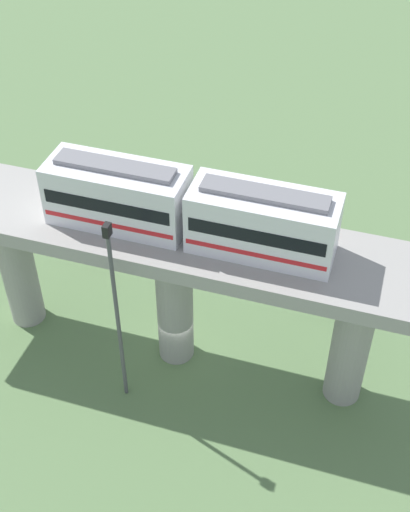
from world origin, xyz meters
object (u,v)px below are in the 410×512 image
Objects in this scene: parked_car_blue at (248,220)px; parked_car_red at (111,228)px; signal_post at (117,310)px; train at (188,208)px; parked_car_black at (345,286)px.

parked_car_blue and parked_car_red have the same top height.
signal_post is (-15.03, 2.53, 5.41)m from parked_car_blue.
train is 3.13× the size of parked_car_red.
parked_car_red is at bearing 95.66° from parked_car_black.
train is 3.06× the size of parked_car_black.
train is 14.87m from parked_car_red.
parked_car_red is (0.84, 15.46, 0.00)m from parked_car_black.
signal_post reaches higher than parked_car_red.
parked_car_blue is at bearing -71.19° from parked_car_red.
train reaches higher than signal_post.
parked_car_blue is at bearing -0.41° from train.
parked_car_black is (7.21, -7.25, -9.42)m from train.
train is 5.80m from signal_post.
parked_car_black is (-4.42, -7.17, 0.00)m from parked_car_blue.
train is at bearing -35.71° from signal_post.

